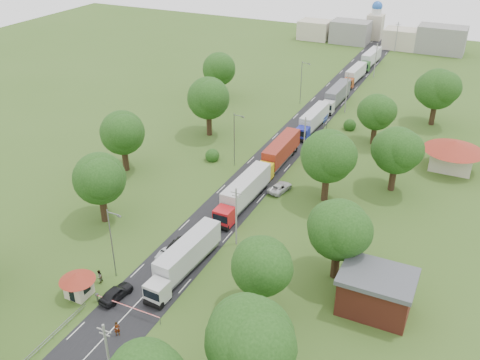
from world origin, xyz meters
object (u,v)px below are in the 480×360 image
Objects in this scene: info_sign at (326,121)px; truck_0 at (184,258)px; guard_booth at (78,281)px; car_lane_front at (116,293)px; car_lane_mid at (168,253)px; pedestrian_near at (117,329)px; boom_barrier at (118,303)px.

truck_0 reaches higher than info_sign.
info_sign is (12.40, 60.00, 0.84)m from guard_booth.
guard_booth is 1.07× the size of info_sign.
car_lane_front is (4.41, 1.50, -1.37)m from guard_booth.
truck_0 is 3.73× the size of car_lane_mid.
guard_booth reaches higher than car_lane_mid.
truck_0 is at bearing -114.76° from car_lane_front.
car_lane_front is (-7.99, -58.50, -2.21)m from info_sign.
truck_0 is at bearing 46.83° from pedestrian_near.
pedestrian_near is (-4.07, -63.50, -2.09)m from info_sign.
car_lane_front is 9.87m from car_lane_mid.
guard_booth reaches higher than pedestrian_near.
car_lane_front is at bearing -121.59° from truck_0.
car_lane_mid is (-3.65, 1.75, -1.54)m from truck_0.
car_lane_mid is (-6.70, -48.71, -2.34)m from info_sign.
guard_booth is at bearing -179.99° from boom_barrier.
guard_booth reaches higher than car_lane_front.
car_lane_mid is at bearing 90.70° from boom_barrier.
info_sign is at bearing 83.76° from boom_barrier.
car_lane_front is 2.56× the size of pedestrian_near.
info_sign is at bearing -90.94° from car_lane_front.
pedestrian_near is at bearing -94.47° from truck_0.
guard_booth is at bearing -134.44° from truck_0.
boom_barrier is at bearing 140.49° from car_lane_front.
pedestrian_near reaches higher than boom_barrier.
info_sign is at bearing 86.54° from truck_0.
guard_booth is 0.29× the size of truck_0.
truck_0 is 3.23× the size of car_lane_front.
info_sign reaches higher than boom_barrier.
boom_barrier is 11.29m from car_lane_mid.
car_lane_mid is at bearing -97.83° from info_sign.
car_lane_front is (-4.94, -8.03, -1.41)m from truck_0.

